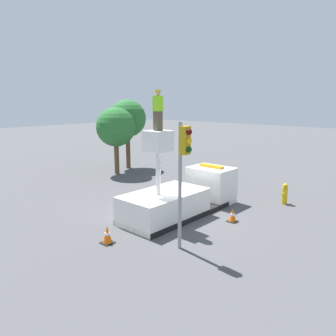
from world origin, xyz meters
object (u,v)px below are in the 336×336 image
(bucket_truck, at_px, (182,197))
(tree_left_bg, at_px, (116,127))
(worker, at_px, (158,110))
(tree_right_bg, at_px, (127,119))
(traffic_light_pole, at_px, (183,161))
(fire_hydrant, at_px, (285,194))
(traffic_cone_curbside, at_px, (233,215))
(traffic_cone_rear, at_px, (107,235))

(bucket_truck, bearing_deg, tree_left_bg, 69.45)
(worker, xyz_separation_m, tree_right_bg, (7.30, 10.49, -1.04))
(traffic_light_pole, distance_m, tree_right_bg, 15.78)
(bucket_truck, distance_m, worker, 4.61)
(fire_hydrant, bearing_deg, bucket_truck, 146.83)
(traffic_cone_curbside, xyz_separation_m, tree_right_bg, (4.97, 13.01, 3.77))
(worker, relative_size, fire_hydrant, 1.54)
(traffic_cone_rear, relative_size, traffic_cone_curbside, 1.14)
(tree_left_bg, bearing_deg, tree_right_bg, 27.36)
(fire_hydrant, relative_size, traffic_cone_rear, 1.58)
(traffic_cone_curbside, bearing_deg, traffic_light_pole, -178.27)
(tree_left_bg, bearing_deg, fire_hydrant, -83.86)
(traffic_cone_rear, bearing_deg, tree_right_bg, 45.76)
(traffic_light_pole, bearing_deg, tree_right_bg, 56.35)
(traffic_light_pole, distance_m, traffic_cone_rear, 4.27)
(traffic_cone_rear, height_order, tree_right_bg, tree_right_bg)
(worker, bearing_deg, bucket_truck, 0.00)
(traffic_cone_rear, distance_m, tree_right_bg, 15.26)
(fire_hydrant, relative_size, traffic_cone_curbside, 1.80)
(bucket_truck, height_order, traffic_cone_rear, bucket_truck)
(tree_right_bg, bearing_deg, fire_hydrant, -93.06)
(traffic_cone_curbside, bearing_deg, bucket_truck, 104.36)
(traffic_light_pole, xyz_separation_m, fire_hydrant, (8.00, -0.56, -2.84))
(traffic_cone_rear, bearing_deg, worker, 2.17)
(bucket_truck, xyz_separation_m, traffic_cone_curbside, (0.65, -2.52, -0.52))
(fire_hydrant, bearing_deg, worker, 154.08)
(traffic_light_pole, bearing_deg, traffic_cone_rear, 122.26)
(traffic_cone_rear, distance_m, traffic_cone_curbside, 5.87)
(fire_hydrant, xyz_separation_m, traffic_cone_curbside, (-4.24, 0.67, -0.26))
(worker, height_order, fire_hydrant, worker)
(bucket_truck, xyz_separation_m, fire_hydrant, (4.88, -3.19, -0.26))
(traffic_light_pole, relative_size, tree_left_bg, 0.95)
(tree_right_bg, bearing_deg, bucket_truck, -118.16)
(traffic_cone_rear, bearing_deg, traffic_light_pole, -57.74)
(worker, xyz_separation_m, fire_hydrant, (6.57, -3.19, -4.55))
(worker, relative_size, tree_left_bg, 0.35)
(traffic_cone_rear, relative_size, tree_left_bg, 0.14)
(bucket_truck, relative_size, traffic_cone_rear, 9.43)
(traffic_light_pole, distance_m, fire_hydrant, 8.51)
(traffic_light_pole, bearing_deg, worker, 61.40)
(tree_left_bg, relative_size, tree_right_bg, 0.90)
(bucket_truck, bearing_deg, traffic_cone_curbside, -75.64)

